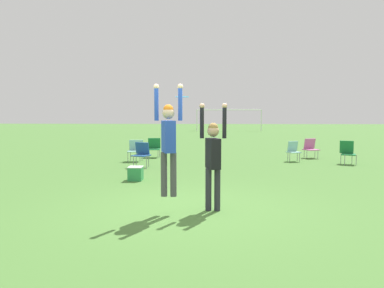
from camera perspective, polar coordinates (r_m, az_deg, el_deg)
ground_plane at (r=7.55m, az=-0.36°, el=-9.95°), size 120.00×120.00×0.00m
person_jumping at (r=7.02m, az=-3.61°, el=1.02°), size 0.55×0.44×2.12m
person_defending at (r=7.28m, az=3.22°, el=-1.58°), size 0.54×0.43×2.10m
frisbee at (r=7.22m, az=-1.52°, el=7.19°), size 0.26×0.26×0.03m
camping_chair_0 at (r=13.31m, az=-7.68°, el=-1.32°), size 0.67×0.72×0.88m
camping_chair_1 at (r=15.42m, az=15.17°, el=-0.85°), size 0.58×0.63×0.80m
camping_chair_2 at (r=15.07m, az=-8.59°, el=-0.75°), size 0.61×0.65×0.85m
camping_chair_3 at (r=16.80m, az=17.60°, el=-0.47°), size 0.70×0.76×0.83m
camping_chair_4 at (r=16.31m, az=-5.84°, el=-0.41°), size 0.57×0.61×0.83m
camping_chair_5 at (r=15.24m, az=22.63°, el=-1.01°), size 0.63×0.69×0.88m
cooler_box at (r=10.81m, az=-8.59°, el=-4.45°), size 0.40×0.41×0.40m
soccer_goal at (r=41.01m, az=5.66°, el=4.59°), size 7.10×0.10×2.35m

